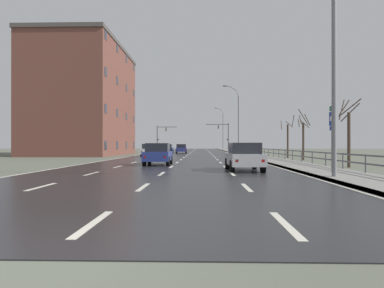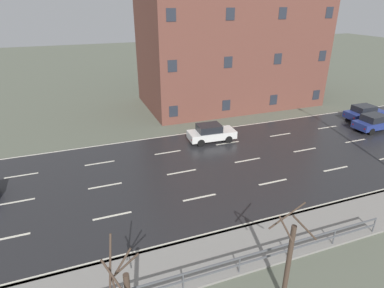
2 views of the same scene
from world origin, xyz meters
name	(u,v)px [view 2 (image 2 of 2)]	position (x,y,z in m)	size (l,w,h in m)	color
ground_plane	(332,146)	(0.00, 48.00, -0.06)	(160.00, 160.00, 0.12)	#5B6051
car_near_left	(374,122)	(-1.45, 54.21, 0.80)	(1.95, 4.16, 1.57)	navy
car_distant	(365,113)	(-3.97, 55.65, 0.80)	(1.88, 4.12, 1.57)	navy
car_near_right	(211,133)	(-4.43, 38.62, 0.80)	(2.00, 4.18, 1.57)	silver
brick_building	(231,34)	(-14.94, 45.42, 7.86)	(11.03, 20.02, 15.70)	brown
bare_tree_far	(289,260)	(11.67, 34.87, 2.13)	(1.48, 1.51, 4.78)	#423328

